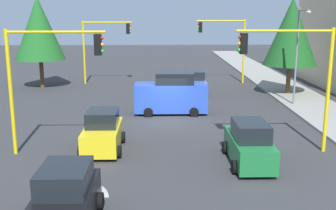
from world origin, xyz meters
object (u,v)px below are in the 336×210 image
traffic_signal_near_left (293,66)px  traffic_signal_near_right (47,67)px  car_yellow (103,132)px  traffic_signal_far_right (103,40)px  delivery_van_blue (171,95)px  tree_opposite_side (39,28)px  car_white (195,84)px  car_black (65,201)px  traffic_signal_far_left (226,38)px  street_lamp_curbside (299,46)px  tree_roadside_mid (291,32)px  car_green (249,144)px

traffic_signal_near_left → traffic_signal_near_right: (-0.00, -11.48, -0.02)m
traffic_signal_near_left → car_yellow: size_ratio=1.62×
traffic_signal_near_right → traffic_signal_far_right: size_ratio=1.02×
delivery_van_blue → car_yellow: 8.36m
tree_opposite_side → car_white: tree_opposite_side is taller
car_black → delivery_van_blue: bearing=165.7°
car_black → traffic_signal_near_right: bearing=-163.0°
traffic_signal_far_left → traffic_signal_far_right: 11.47m
traffic_signal_near_right → car_black: 8.15m
traffic_signal_near_left → street_lamp_curbside: 10.21m
traffic_signal_near_right → car_yellow: traffic_signal_near_right is taller
traffic_signal_near_right → car_white: size_ratio=1.55×
traffic_signal_near_left → traffic_signal_far_left: bearing=-180.0°
traffic_signal_far_right → traffic_signal_near_right: bearing=-0.0°
traffic_signal_far_left → car_black: traffic_signal_far_left is taller
car_yellow → traffic_signal_near_left: bearing=87.0°
traffic_signal_near_right → street_lamp_curbside: street_lamp_curbside is taller
tree_roadside_mid → car_black: (21.12, -13.57, -4.22)m
traffic_signal_near_right → tree_opposite_side: size_ratio=0.75×
traffic_signal_near_left → traffic_signal_near_right: size_ratio=1.01×
traffic_signal_near_right → delivery_van_blue: traffic_signal_near_right is taller
traffic_signal_far_left → car_yellow: 21.79m
delivery_van_blue → car_black: 15.61m
car_green → car_yellow: (-2.07, -6.82, -0.00)m
traffic_signal_near_left → car_white: size_ratio=1.56×
street_lamp_curbside → car_yellow: size_ratio=1.89×
tree_roadside_mid → delivery_van_blue: tree_roadside_mid is taller
traffic_signal_far_right → car_yellow: bearing=6.9°
traffic_signal_near_right → tree_roadside_mid: 21.08m
street_lamp_curbside → car_yellow: bearing=-54.0°
traffic_signal_far_right → tree_roadside_mid: tree_roadside_mid is taller
tree_roadside_mid → delivery_van_blue: 12.05m
traffic_signal_far_left → traffic_signal_far_right: bearing=-90.0°
traffic_signal_near_left → tree_opposite_side: (-18.00, -16.74, 1.02)m
delivery_van_blue → car_yellow: delivery_van_blue is taller
tree_roadside_mid → car_green: (15.59, -6.53, -4.22)m
traffic_signal_near_left → car_white: 15.27m
tree_roadside_mid → car_green: size_ratio=1.87×
car_yellow → tree_opposite_side: bearing=-156.4°
car_white → street_lamp_curbside: bearing=54.1°
traffic_signal_near_left → tree_roadside_mid: (-14.00, 4.26, 0.90)m
traffic_signal_near_right → car_black: bearing=17.0°
traffic_signal_far_left → car_black: (27.12, -9.31, -3.32)m
car_yellow → traffic_signal_far_right: bearing=-173.1°
tree_roadside_mid → car_black: 25.46m
tree_opposite_side → car_yellow: tree_opposite_side is taller
street_lamp_curbside → traffic_signal_near_right: bearing=-57.2°
traffic_signal_far_left → traffic_signal_far_right: traffic_signal_far_left is taller
traffic_signal_far_right → car_yellow: size_ratio=1.58×
traffic_signal_far_right → tree_opposite_side: 5.75m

